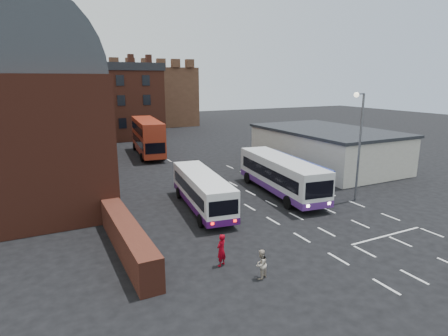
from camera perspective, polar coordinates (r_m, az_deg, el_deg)
name	(u,v)px	position (r m, az deg, el deg)	size (l,w,h in m)	color
ground	(294,233)	(24.91, 10.61, -9.71)	(180.00, 180.00, 0.00)	black
railway_station	(16,102)	(39.11, -29.10, 8.73)	(12.00, 28.00, 16.00)	#602B1E
forecourt_wall	(127,238)	(22.23, -14.52, -10.32)	(1.20, 10.00, 1.80)	#602B1E
cream_building	(326,147)	(44.00, 15.27, 3.06)	(10.40, 16.40, 4.25)	beige
brick_terrace	(90,106)	(64.69, -19.78, 8.90)	(22.00, 10.00, 11.00)	brown
castle_keep	(134,96)	(86.51, -13.57, 10.58)	(22.00, 22.00, 12.00)	brown
bus_white_outbound	(202,189)	(28.39, -3.35, -3.17)	(3.55, 10.13, 2.71)	white
bus_white_inbound	(281,173)	(32.34, 8.65, -0.77)	(4.03, 11.76, 3.14)	silver
bus_blue	(289,172)	(33.98, 9.90, -0.56)	(3.32, 10.15, 2.72)	#1E2F9B
bus_red_double	(148,137)	(49.49, -11.57, 4.72)	(4.05, 11.80, 4.63)	#9A2D17
street_lamp	(359,137)	(31.17, 19.87, 4.47)	(1.67, 0.86, 8.75)	#5C5E62
pedestrian_red	(221,250)	(20.21, -0.42, -12.40)	(0.64, 0.42, 1.77)	maroon
pedestrian_beige	(261,264)	(19.18, 5.64, -14.40)	(0.74, 0.57, 1.52)	#BCAE9B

